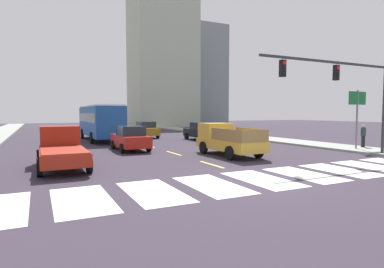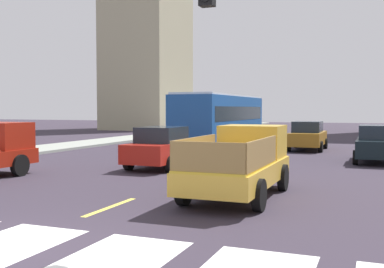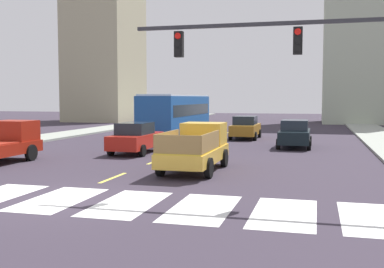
{
  "view_description": "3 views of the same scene",
  "coord_description": "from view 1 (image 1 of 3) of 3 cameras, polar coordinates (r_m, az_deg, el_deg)",
  "views": [
    {
      "loc": [
        -7.92,
        -9.91,
        2.63
      ],
      "look_at": [
        2.53,
        11.47,
        1.04
      ],
      "focal_mm": 29.57,
      "sensor_mm": 36.0,
      "label": 1
    },
    {
      "loc": [
        6.19,
        -6.18,
        2.48
      ],
      "look_at": [
        -0.13,
        9.98,
        1.54
      ],
      "focal_mm": 44.09,
      "sensor_mm": 36.0,
      "label": 2
    },
    {
      "loc": [
        7.58,
        -12.64,
        3.1
      ],
      "look_at": [
        0.23,
        15.03,
        0.88
      ],
      "focal_mm": 44.05,
      "sensor_mm": 36.0,
      "label": 3
    }
  ],
  "objects": [
    {
      "name": "sedan_mid",
      "position": [
        34.07,
        -8.38,
        0.81
      ],
      "size": [
        2.02,
        4.4,
        1.72
      ],
      "rotation": [
        0.0,
        0.0,
        0.03
      ],
      "color": "#A36C1C",
      "rests_on": "ground"
    },
    {
      "name": "lane_dash_3",
      "position": [
        30.09,
        -10.69,
        -1.25
      ],
      "size": [
        0.16,
        2.4,
        0.01
      ],
      "primitive_type": "cube",
      "color": "#DFCE48",
      "rests_on": "ground"
    },
    {
      "name": "lane_dash_7",
      "position": [
        49.62,
        -16.83,
        0.63
      ],
      "size": [
        0.16,
        2.4,
        0.01
      ],
      "primitive_type": "cube",
      "color": "#DFCE48",
      "rests_on": "ground"
    },
    {
      "name": "ground_plane",
      "position": [
        12.96,
        12.44,
        -7.98
      ],
      "size": [
        160.0,
        160.0,
        0.0
      ],
      "primitive_type": "plane",
      "color": "#322B37"
    },
    {
      "name": "block_mid_right",
      "position": [
        71.05,
        0.72,
        10.28
      ],
      "size": [
        10.11,
        11.18,
        21.22
      ],
      "primitive_type": "cube",
      "color": "gray",
      "rests_on": "ground"
    },
    {
      "name": "lane_dash_6",
      "position": [
        44.7,
        -15.8,
        0.31
      ],
      "size": [
        0.16,
        2.4,
        0.01
      ],
      "primitive_type": "cube",
      "color": "#DFCE48",
      "rests_on": "ground"
    },
    {
      "name": "crosswalk_stripe_7",
      "position": [
        17.93,
        29.75,
        -5.11
      ],
      "size": [
        1.69,
        3.6,
        0.01
      ],
      "primitive_type": "cube",
      "color": "silver",
      "rests_on": "ground"
    },
    {
      "name": "block_mid_left",
      "position": [
        62.8,
        -5.33,
        12.79
      ],
      "size": [
        11.81,
        9.09,
        24.86
      ],
      "primitive_type": "cube",
      "color": "#AAB59C",
      "rests_on": "ground"
    },
    {
      "name": "crosswalk_stripe_5",
      "position": [
        14.45,
        19.53,
        -6.87
      ],
      "size": [
        1.69,
        3.6,
        0.01
      ],
      "primitive_type": "cube",
      "color": "silver",
      "rests_on": "ground"
    },
    {
      "name": "lane_dash_1",
      "position": [
        20.67,
        -3.3,
        -3.48
      ],
      "size": [
        0.16,
        2.4,
        0.01
      ],
      "primitive_type": "cube",
      "color": "#DFCE48",
      "rests_on": "ground"
    },
    {
      "name": "sidewalk_right",
      "position": [
        34.58,
        9.88,
        -0.47
      ],
      "size": [
        3.29,
        110.0,
        0.15
      ],
      "primitive_type": "cube",
      "color": "gray",
      "rests_on": "ground"
    },
    {
      "name": "lane_dash_2",
      "position": [
        25.33,
        -7.69,
        -2.16
      ],
      "size": [
        0.16,
        2.4,
        0.01
      ],
      "primitive_type": "cube",
      "color": "#DFCE48",
      "rests_on": "ground"
    },
    {
      "name": "lane_dash_4",
      "position": [
        34.92,
        -12.87,
        -0.58
      ],
      "size": [
        0.16,
        2.4,
        0.01
      ],
      "primitive_type": "cube",
      "color": "#DFCE48",
      "rests_on": "ground"
    },
    {
      "name": "crosswalk_stripe_4",
      "position": [
        12.96,
        12.44,
        -7.96
      ],
      "size": [
        1.69,
        3.6,
        0.01
      ],
      "primitive_type": "cube",
      "color": "silver",
      "rests_on": "ground"
    },
    {
      "name": "crosswalk_stripe_6",
      "position": [
        16.13,
        25.2,
        -5.92
      ],
      "size": [
        1.69,
        3.6,
        0.01
      ],
      "primitive_type": "cube",
      "color": "silver",
      "rests_on": "ground"
    },
    {
      "name": "pickup_stakebed",
      "position": [
        19.88,
        6.11,
        -1.09
      ],
      "size": [
        2.18,
        5.2,
        1.96
      ],
      "rotation": [
        0.0,
        0.0,
        0.0
      ],
      "color": "gold",
      "rests_on": "ground"
    },
    {
      "name": "direction_sign_green",
      "position": [
        24.71,
        27.64,
        4.33
      ],
      "size": [
        1.7,
        0.12,
        4.2
      ],
      "color": "slate",
      "rests_on": "ground"
    },
    {
      "name": "traffic_signal_gantry",
      "position": [
        20.32,
        26.66,
        7.92
      ],
      "size": [
        9.67,
        0.27,
        6.0
      ],
      "color": "#2D2D33",
      "rests_on": "ground"
    },
    {
      "name": "crosswalk_stripe_3",
      "position": [
        11.71,
        3.63,
        -9.15
      ],
      "size": [
        1.69,
        3.6,
        0.01
      ],
      "primitive_type": "cube",
      "color": "silver",
      "rests_on": "ground"
    },
    {
      "name": "city_bus",
      "position": [
        31.48,
        -16.26,
        2.44
      ],
      "size": [
        2.72,
        10.8,
        3.32
      ],
      "rotation": [
        0.0,
        0.0,
        0.04
      ],
      "color": "#1A4D97",
      "rests_on": "ground"
    },
    {
      "name": "sedan_near_right",
      "position": [
        30.58,
        1.66,
        0.51
      ],
      "size": [
        2.02,
        4.4,
        1.72
      ],
      "rotation": [
        0.0,
        0.0,
        0.05
      ],
      "color": "black",
      "rests_on": "ground"
    },
    {
      "name": "pedestrian_waiting",
      "position": [
        26.06,
        28.51,
        0.03
      ],
      "size": [
        0.53,
        0.34,
        1.64
      ],
      "rotation": [
        0.0,
        0.0,
        -0.15
      ],
      "color": "black",
      "rests_on": "sidewalk_right"
    },
    {
      "name": "crosswalk_stripe_1",
      "position": [
        10.32,
        -19.22,
        -11.15
      ],
      "size": [
        1.69,
        3.6,
        0.01
      ],
      "primitive_type": "cube",
      "color": "silver",
      "rests_on": "ground"
    },
    {
      "name": "sedan_near_left",
      "position": [
        22.49,
        -11.07,
        -0.76
      ],
      "size": [
        2.02,
        4.4,
        1.72
      ],
      "rotation": [
        0.0,
        0.0,
        0.02
      ],
      "color": "#B52016",
      "rests_on": "ground"
    },
    {
      "name": "lane_dash_5",
      "position": [
        39.8,
        -14.51,
        -0.08
      ],
      "size": [
        0.16,
        2.4,
        0.01
      ],
      "primitive_type": "cube",
      "color": "#DFCE48",
      "rests_on": "ground"
    },
    {
      "name": "crosswalk_stripe_2",
      "position": [
        10.8,
        -7.03,
        -10.28
      ],
      "size": [
        1.69,
        3.6,
        0.01
      ],
      "primitive_type": "cube",
      "color": "silver",
      "rests_on": "ground"
    },
    {
      "name": "lane_dash_0",
      "position": [
        16.22,
        3.58,
        -5.51
      ],
      "size": [
        0.16,
        2.4,
        0.01
      ],
      "primitive_type": "cube",
      "color": "#DFCE48",
      "rests_on": "ground"
    },
    {
      "name": "pickup_dark",
      "position": [
        16.49,
        -22.48,
        -2.42
      ],
      "size": [
        2.18,
        5.2,
        1.96
      ],
      "rotation": [
        0.0,
        0.0,
        0.04
      ],
      "color": "maroon",
      "rests_on": "ground"
    }
  ]
}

